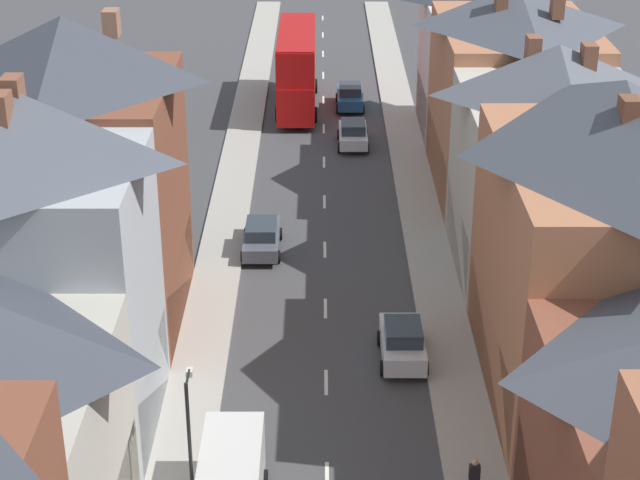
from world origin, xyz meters
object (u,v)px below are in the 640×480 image
at_px(car_parked_left_b, 350,133).
at_px(street_lamp, 187,443).
at_px(car_mid_black, 347,96).
at_px(double_decker_bus_lead, 293,67).
at_px(car_parked_right_a, 400,342).
at_px(pedestrian_mid_left, 471,477).
at_px(car_parked_left_a, 259,237).

xyz_separation_m(car_parked_left_b, street_lamp, (-6.05, -35.22, 2.43)).
relative_size(car_mid_black, street_lamp, 0.73).
height_order(double_decker_bus_lead, car_parked_right_a, double_decker_bus_lead).
bearing_deg(pedestrian_mid_left, car_parked_left_a, 112.46).
relative_size(double_decker_bus_lead, car_mid_black, 2.68).
xyz_separation_m(car_parked_left_a, car_parked_left_b, (4.90, 14.97, 0.01)).
bearing_deg(double_decker_bus_lead, car_parked_right_a, -81.47).
xyz_separation_m(car_mid_black, pedestrian_mid_left, (3.01, -41.60, 0.20)).
relative_size(double_decker_bus_lead, car_parked_right_a, 2.83).
relative_size(car_parked_left_a, street_lamp, 0.77).
bearing_deg(car_parked_right_a, street_lamp, -126.04).
distance_m(double_decker_bus_lead, street_lamp, 42.90).
relative_size(car_parked_left_a, car_parked_right_a, 1.11).
distance_m(car_parked_left_b, street_lamp, 35.82).
relative_size(car_parked_right_a, street_lamp, 0.69).
bearing_deg(car_parked_right_a, car_parked_left_a, 121.41).
height_order(double_decker_bus_lead, car_parked_left_a, double_decker_bus_lead).
relative_size(double_decker_bus_lead, street_lamp, 1.96).
bearing_deg(double_decker_bus_lead, car_parked_left_a, -93.27).
bearing_deg(car_parked_left_b, street_lamp, -99.75).
bearing_deg(car_parked_left_b, car_parked_right_a, -87.04).
xyz_separation_m(double_decker_bus_lead, car_mid_black, (3.61, -0.10, -1.98)).
bearing_deg(car_parked_left_a, car_parked_left_b, 71.87).
bearing_deg(pedestrian_mid_left, car_parked_left_b, 95.04).
distance_m(car_parked_left_a, car_parked_right_a, 11.90).
xyz_separation_m(car_parked_left_a, car_mid_black, (4.90, 22.47, 0.04)).
bearing_deg(car_parked_right_a, car_parked_left_b, 92.96).
bearing_deg(street_lamp, car_mid_black, 81.94).
bearing_deg(car_parked_right_a, double_decker_bus_lead, 98.53).
distance_m(car_parked_left_a, pedestrian_mid_left, 20.70).
relative_size(pedestrian_mid_left, street_lamp, 0.29).
relative_size(double_decker_bus_lead, pedestrian_mid_left, 6.71).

